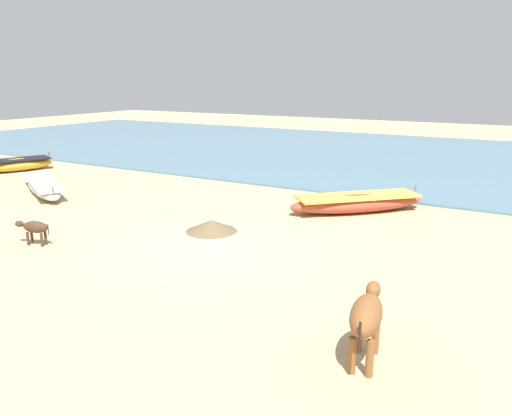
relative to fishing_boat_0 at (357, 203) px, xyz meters
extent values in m
plane|color=tan|center=(-2.10, -5.24, -0.30)|extent=(80.00, 80.00, 0.00)
cube|color=slate|center=(-2.10, 11.86, -0.26)|extent=(60.00, 20.00, 0.08)
ellipsoid|color=#B74733|center=(0.00, 0.00, -0.02)|extent=(4.00, 3.91, 0.55)
cube|color=#EAD84C|center=(0.00, 0.00, 0.21)|extent=(3.60, 3.52, 0.07)
cube|color=olive|center=(0.24, 0.23, 0.13)|extent=(0.76, 0.78, 0.04)
cylinder|color=olive|center=(1.48, 1.42, 0.35)|extent=(0.06, 0.06, 0.20)
ellipsoid|color=gold|center=(-15.80, -0.81, -0.02)|extent=(2.27, 3.33, 0.57)
cube|color=black|center=(-15.80, -0.81, 0.22)|extent=(2.10, 2.97, 0.07)
cube|color=olive|center=(-15.71, -0.59, 0.14)|extent=(0.95, 0.49, 0.04)
cylinder|color=olive|center=(-15.25, 0.52, 0.37)|extent=(0.06, 0.06, 0.20)
ellipsoid|color=beige|center=(-11.00, -3.14, -0.08)|extent=(4.57, 3.08, 0.44)
cube|color=white|center=(-11.00, -3.14, 0.11)|extent=(4.06, 2.79, 0.07)
cube|color=olive|center=(-10.69, -3.32, 0.04)|extent=(0.48, 0.73, 0.04)
cylinder|color=olive|center=(-9.10, -4.20, 0.24)|extent=(0.06, 0.06, 0.20)
ellipsoid|color=brown|center=(2.88, -8.30, 0.48)|extent=(0.64, 1.20, 0.50)
ellipsoid|color=brown|center=(2.76, -7.55, 0.57)|extent=(0.29, 0.41, 0.27)
sphere|color=#2D2119|center=(2.73, -7.39, 0.53)|extent=(0.12, 0.12, 0.10)
cylinder|color=brown|center=(2.71, -7.99, -0.02)|extent=(0.11, 0.11, 0.57)
cylinder|color=brown|center=(2.95, -7.95, -0.02)|extent=(0.11, 0.11, 0.57)
cylinder|color=brown|center=(2.81, -8.65, -0.02)|extent=(0.11, 0.11, 0.57)
cylinder|color=brown|center=(3.06, -8.61, -0.02)|extent=(0.11, 0.11, 0.57)
cylinder|color=#2D2119|center=(2.98, -8.90, 0.43)|extent=(0.04, 0.04, 0.47)
ellipsoid|color=#4C3323|center=(-6.04, -7.17, 0.18)|extent=(0.75, 0.46, 0.30)
ellipsoid|color=#4C3323|center=(-6.49, -7.30, 0.23)|extent=(0.26, 0.20, 0.17)
sphere|color=#2D2119|center=(-6.59, -7.32, 0.21)|extent=(0.08, 0.08, 0.06)
cylinder|color=#4C3323|center=(-6.22, -7.30, -0.13)|extent=(0.07, 0.07, 0.35)
cylinder|color=#4C3323|center=(-6.26, -7.15, -0.13)|extent=(0.07, 0.07, 0.35)
cylinder|color=#4C3323|center=(-5.83, -7.19, -0.13)|extent=(0.07, 0.07, 0.35)
cylinder|color=#4C3323|center=(-5.87, -7.04, -0.13)|extent=(0.07, 0.07, 0.35)
cylinder|color=#2D2119|center=(-5.69, -7.07, 0.15)|extent=(0.02, 0.02, 0.29)
cone|color=brown|center=(-2.85, -4.00, -0.14)|extent=(1.97, 1.97, 0.32)
camera|label=1|loc=(4.75, -14.83, 3.84)|focal=34.76mm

